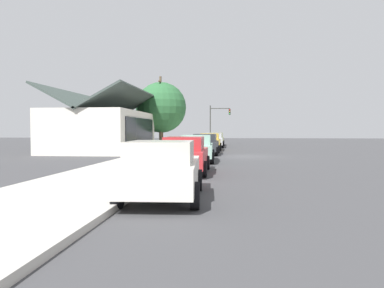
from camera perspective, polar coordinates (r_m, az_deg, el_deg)
name	(u,v)px	position (r m, az deg, el deg)	size (l,w,h in m)	color
ground_plane	(243,156)	(26.23, 7.98, -1.93)	(120.00, 120.00, 0.00)	#424244
sidewalk_curb	(166,155)	(26.63, -4.15, -1.68)	(60.00, 4.20, 0.16)	beige
car_ivory	(163,169)	(9.88, -4.63, -3.98)	(4.41, 2.26, 1.59)	silver
car_cherry	(185,155)	(15.73, -1.04, -1.68)	(4.63, 2.04, 1.59)	red
car_seafoam	(197,148)	(21.52, 0.76, -0.63)	(4.84, 2.20, 1.59)	#9ED1BC
car_charcoal	(206,144)	(27.78, 2.14, 0.00)	(4.82, 2.07, 1.59)	#2D3035
car_mustard	(210,142)	(33.52, 2.85, 0.37)	(4.70, 2.11, 1.59)	gold
car_silver	(214,140)	(39.23, 3.50, 0.64)	(4.83, 2.11, 1.59)	silver
car_olive	(216,139)	(45.00, 3.76, 0.83)	(4.92, 2.17, 1.59)	olive
storefront_building	(103,130)	(32.67, -13.81, 2.16)	(12.04, 7.03, 5.42)	silver
shade_tree	(161,108)	(39.01, -4.88, 5.71)	(5.38, 5.38, 6.98)	brown
traffic_light_main	(218,118)	(49.04, 4.12, 4.07)	(0.37, 2.79, 5.20)	#383833
utility_pole_wooden	(161,111)	(38.37, -4.97, 5.25)	(1.80, 0.24, 7.50)	brown
fire_hydrant_red	(147,165)	(14.64, -7.04, -3.23)	(0.22, 0.22, 0.71)	red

